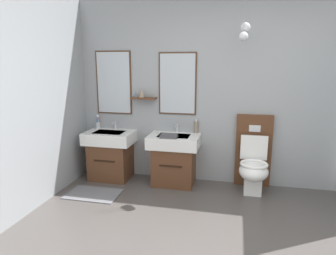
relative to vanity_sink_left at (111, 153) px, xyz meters
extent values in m
cube|color=#999EA3|center=(1.81, 0.28, 0.91)|extent=(4.83, 0.12, 2.58)
cube|color=#4C301E|center=(0.00, 0.21, 1.01)|extent=(0.54, 0.02, 0.92)
cube|color=silver|center=(0.00, 0.20, 1.01)|extent=(0.50, 0.01, 0.88)
cube|color=#4C301E|center=(0.95, 0.21, 1.01)|extent=(0.54, 0.02, 0.86)
cube|color=silver|center=(0.95, 0.20, 1.01)|extent=(0.50, 0.01, 0.82)
cube|color=#56331E|center=(0.48, 0.14, 0.81)|extent=(0.36, 0.14, 0.02)
cone|color=slate|center=(0.36, 0.15, 0.86)|extent=(0.05, 0.05, 0.09)
cone|color=gray|center=(0.45, 0.14, 0.89)|extent=(0.08, 0.08, 0.13)
cylinder|color=gray|center=(1.83, -0.05, 1.99)|extent=(0.01, 0.01, 0.43)
sphere|color=silver|center=(1.83, -0.05, 1.72)|extent=(0.12, 0.12, 0.12)
cylinder|color=gray|center=(1.81, -0.13, 1.93)|extent=(0.01, 0.01, 0.54)
sphere|color=silver|center=(1.81, -0.13, 1.61)|extent=(0.11, 0.11, 0.11)
cube|color=slate|center=(0.00, -0.61, -0.38)|extent=(0.68, 0.44, 0.01)
cube|color=#56331E|center=(0.00, 0.00, -0.11)|extent=(0.56, 0.46, 0.54)
cube|color=black|center=(0.00, -0.23, -0.05)|extent=(0.31, 0.01, 0.02)
cube|color=white|center=(0.00, 0.00, 0.24)|extent=(0.70, 0.51, 0.17)
cube|color=silver|center=(0.00, -0.03, 0.31)|extent=(0.43, 0.28, 0.03)
cylinder|color=silver|center=(0.00, 0.21, 0.38)|extent=(0.03, 0.03, 0.11)
cylinder|color=silver|center=(0.00, 0.15, 0.43)|extent=(0.02, 0.11, 0.02)
cube|color=#56331E|center=(0.95, 0.00, -0.11)|extent=(0.56, 0.46, 0.54)
cube|color=black|center=(0.95, -0.23, -0.05)|extent=(0.31, 0.01, 0.02)
cube|color=white|center=(0.95, 0.00, 0.24)|extent=(0.70, 0.51, 0.17)
cube|color=silver|center=(0.95, -0.03, 0.31)|extent=(0.43, 0.28, 0.03)
cylinder|color=silver|center=(0.95, 0.21, 0.38)|extent=(0.03, 0.03, 0.11)
cylinder|color=silver|center=(0.95, 0.15, 0.43)|extent=(0.02, 0.11, 0.02)
cube|color=#56331E|center=(2.03, 0.20, 0.12)|extent=(0.48, 0.10, 1.00)
cube|color=silver|center=(2.03, 0.15, 0.44)|extent=(0.15, 0.01, 0.09)
cube|color=white|center=(2.03, -0.06, -0.21)|extent=(0.22, 0.30, 0.34)
ellipsoid|color=white|center=(2.03, -0.14, -0.06)|extent=(0.37, 0.46, 0.24)
torus|color=white|center=(2.03, -0.14, 0.03)|extent=(0.35, 0.35, 0.04)
cube|color=white|center=(2.03, 0.08, 0.19)|extent=(0.35, 0.03, 0.33)
cylinder|color=silver|center=(-0.27, 0.18, 0.37)|extent=(0.07, 0.07, 0.09)
cylinder|color=white|center=(-0.26, 0.18, 0.43)|extent=(0.03, 0.03, 0.16)
cube|color=white|center=(-0.27, 0.17, 0.51)|extent=(0.02, 0.02, 0.03)
cylinder|color=#DB3847|center=(-0.26, 0.19, 0.43)|extent=(0.03, 0.04, 0.16)
cube|color=white|center=(-0.25, 0.18, 0.51)|extent=(0.02, 0.02, 0.03)
cylinder|color=#2D84DB|center=(-0.29, 0.18, 0.43)|extent=(0.01, 0.03, 0.17)
cube|color=white|center=(-0.28, 0.19, 0.52)|extent=(0.01, 0.02, 0.03)
cylinder|color=#2D84DB|center=(-0.27, 0.16, 0.43)|extent=(0.02, 0.04, 0.16)
cube|color=white|center=(-0.27, 0.17, 0.51)|extent=(0.01, 0.02, 0.03)
cylinder|color=gray|center=(1.23, 0.19, 0.41)|extent=(0.06, 0.06, 0.17)
cylinder|color=silver|center=(1.23, 0.19, 0.51)|extent=(0.02, 0.02, 0.04)
cube|color=#47474C|center=(0.91, -0.16, 0.35)|extent=(0.22, 0.16, 0.04)
camera|label=1|loc=(1.77, -3.97, 1.31)|focal=32.32mm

